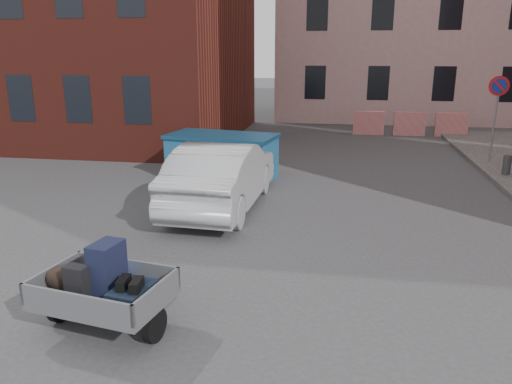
# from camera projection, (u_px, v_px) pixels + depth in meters

# --- Properties ---
(ground) EXTENTS (120.00, 120.00, 0.00)m
(ground) POSITION_uv_depth(u_px,v_px,m) (247.00, 284.00, 7.74)
(ground) COLOR #38383A
(ground) RESTS_ON ground
(no_parking_sign) EXTENTS (0.60, 0.09, 2.65)m
(no_parking_sign) POSITION_uv_depth(u_px,v_px,m) (497.00, 101.00, 15.22)
(no_parking_sign) COLOR gray
(no_parking_sign) RESTS_ON sidewalk
(barriers) EXTENTS (4.70, 0.18, 1.00)m
(barriers) POSITION_uv_depth(u_px,v_px,m) (409.00, 124.00, 21.15)
(barriers) COLOR red
(barriers) RESTS_ON ground
(trailer) EXTENTS (1.77, 1.92, 1.20)m
(trailer) POSITION_uv_depth(u_px,v_px,m) (103.00, 288.00, 6.31)
(trailer) COLOR black
(trailer) RESTS_ON ground
(dumpster) EXTENTS (3.21, 2.04, 1.25)m
(dumpster) POSITION_uv_depth(u_px,v_px,m) (222.00, 156.00, 14.05)
(dumpster) COLOR #1D5D8E
(dumpster) RESTS_ON ground
(silver_car) EXTENTS (1.78, 4.68, 1.52)m
(silver_car) POSITION_uv_depth(u_px,v_px,m) (222.00, 175.00, 11.40)
(silver_car) COLOR #ABADB2
(silver_car) RESTS_ON ground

